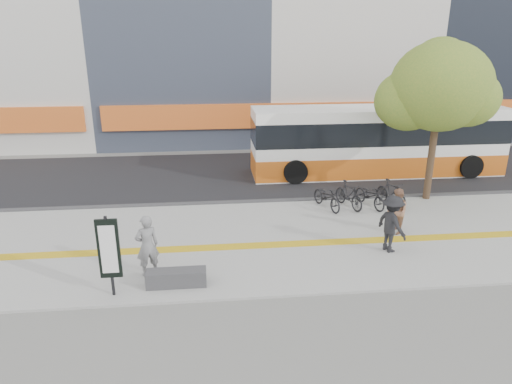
{
  "coord_description": "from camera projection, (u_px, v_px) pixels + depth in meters",
  "views": [
    {
      "loc": [
        -1.61,
        -12.26,
        6.55
      ],
      "look_at": [
        -0.11,
        2.0,
        1.55
      ],
      "focal_mm": 32.31,
      "sensor_mm": 36.0,
      "label": 1
    }
  ],
  "objects": [
    {
      "name": "pedestrian_dark",
      "position": [
        392.0,
        224.0,
        14.1
      ],
      "size": [
        1.02,
        1.33,
        1.81
      ],
      "primitive_type": "imported",
      "rotation": [
        0.0,
        0.0,
        1.91
      ],
      "color": "black",
      "rests_on": "sidewalk"
    },
    {
      "name": "bench",
      "position": [
        176.0,
        278.0,
        12.34
      ],
      "size": [
        1.6,
        0.45,
        0.45
      ],
      "primitive_type": "cube",
      "color": "#363639",
      "rests_on": "sidewalk"
    },
    {
      "name": "tactile_strip",
      "position": [
        263.0,
        245.0,
        14.74
      ],
      "size": [
        40.0,
        0.45,
        0.01
      ],
      "primitive_type": "cube",
      "color": "gold",
      "rests_on": "sidewalk"
    },
    {
      "name": "signboard",
      "position": [
        109.0,
        250.0,
        11.55
      ],
      "size": [
        0.55,
        0.1,
        2.2
      ],
      "color": "black",
      "rests_on": "sidewalk"
    },
    {
      "name": "sidewalk",
      "position": [
        261.0,
        240.0,
        15.22
      ],
      "size": [
        40.0,
        7.0,
        0.08
      ],
      "primitive_type": "cube",
      "color": "gray",
      "rests_on": "ground"
    },
    {
      "name": "street",
      "position": [
        243.0,
        174.0,
        22.27
      ],
      "size": [
        40.0,
        8.0,
        0.06
      ],
      "primitive_type": "cube",
      "color": "black",
      "rests_on": "ground"
    },
    {
      "name": "curb",
      "position": [
        251.0,
        202.0,
        18.5
      ],
      "size": [
        40.0,
        0.25,
        0.14
      ],
      "primitive_type": "cube",
      "color": "#363639",
      "rests_on": "ground"
    },
    {
      "name": "seated_woman",
      "position": [
        147.0,
        246.0,
        12.69
      ],
      "size": [
        0.76,
        0.64,
        1.78
      ],
      "primitive_type": "imported",
      "rotation": [
        0.0,
        0.0,
        3.53
      ],
      "color": "black",
      "rests_on": "sidewalk"
    },
    {
      "name": "bicycle_row",
      "position": [
        359.0,
        195.0,
        17.8
      ],
      "size": [
        3.65,
        1.88,
        1.03
      ],
      "color": "black",
      "rests_on": "sidewalk"
    },
    {
      "name": "ground",
      "position": [
        267.0,
        262.0,
        13.83
      ],
      "size": [
        120.0,
        120.0,
        0.0
      ],
      "primitive_type": "plane",
      "color": "slate",
      "rests_on": "ground"
    },
    {
      "name": "street_tree",
      "position": [
        438.0,
        88.0,
        17.57
      ],
      "size": [
        4.4,
        3.8,
        6.31
      ],
      "color": "#3E291C",
      "rests_on": "sidewalk"
    },
    {
      "name": "pedestrian_tan",
      "position": [
        397.0,
        211.0,
        15.42
      ],
      "size": [
        0.6,
        0.76,
        1.56
      ],
      "primitive_type": "imported",
      "rotation": [
        0.0,
        0.0,
        -1.56
      ],
      "color": "#8E634B",
      "rests_on": "sidewalk"
    },
    {
      "name": "bus",
      "position": [
        377.0,
        143.0,
        21.92
      ],
      "size": [
        11.89,
        2.82,
        3.17
      ],
      "color": "white",
      "rests_on": "street"
    }
  ]
}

